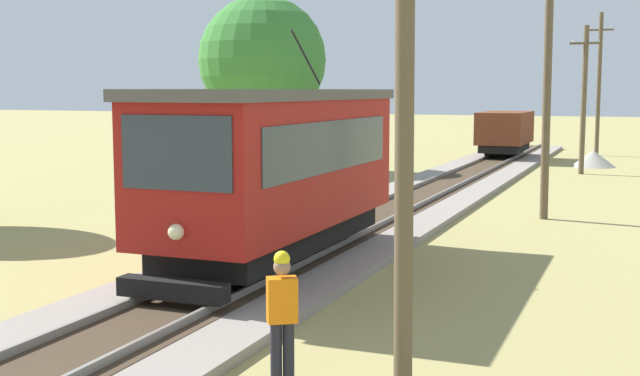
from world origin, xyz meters
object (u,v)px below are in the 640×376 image
utility_pole_mid (547,78)px  freight_car (505,132)px  red_tram (277,167)px  utility_pole_distant (599,83)px  utility_pole_near_tram (404,127)px  utility_pole_far (584,98)px  gravel_pile (593,159)px  tree_left_near (263,60)px  track_worker (282,312)px

utility_pole_mid → freight_car: bearing=102.2°
red_tram → utility_pole_distant: size_ratio=1.04×
utility_pole_near_tram → utility_pole_distant: bearing=90.0°
red_tram → utility_pole_far: (4.47, 23.55, 1.25)m
freight_car → utility_pole_near_tram: 35.98m
utility_pole_far → gravel_pile: size_ratio=3.08×
tree_left_near → utility_pole_far: bearing=16.5°
utility_pole_near_tram → utility_pole_far: size_ratio=0.97×
utility_pole_near_tram → utility_pole_far: (0.00, 29.51, 0.10)m
utility_pole_far → track_worker: bearing=-92.8°
red_tram → gravel_pile: (4.75, 27.30, -1.78)m
red_tram → freight_car: bearing=90.0°
utility_pole_near_tram → utility_pole_mid: utility_pole_mid is taller
utility_pole_mid → utility_pole_far: bearing=90.0°
utility_pole_mid → gravel_pile: size_ratio=3.71×
red_tram → tree_left_near: tree_left_near is taller
utility_pole_mid → utility_pole_distant: 25.73m
utility_pole_near_tram → track_worker: 2.81m
gravel_pile → tree_left_near: bearing=-151.1°
track_worker → tree_left_near: bearing=-6.3°
red_tram → utility_pole_distant: 35.13m
track_worker → tree_left_near: (-12.62, 25.79, 4.20)m
red_tram → utility_pole_near_tram: (4.47, -5.96, 1.15)m
freight_car → utility_pole_distant: size_ratio=0.63×
utility_pole_near_tram → utility_pole_mid: size_ratio=0.80×
utility_pole_near_tram → gravel_pile: utility_pole_near_tram is taller
freight_car → utility_pole_near_tram: (4.47, -35.66, 1.79)m
red_tram → tree_left_near: size_ratio=1.05×
red_tram → tree_left_near: (-9.61, 19.37, 2.99)m
red_tram → utility_pole_near_tram: size_ratio=1.31×
gravel_pile → track_worker: track_worker is taller
utility_pole_far → utility_pole_near_tram: bearing=-90.0°
tree_left_near → utility_pole_distant: bearing=47.6°
red_tram → tree_left_near: 21.83m
freight_car → utility_pole_distant: 7.27m
gravel_pile → utility_pole_distant: bearing=92.2°
red_tram → utility_pole_distant: (4.47, 34.78, 2.01)m
freight_car → utility_pole_mid: size_ratio=0.64×
utility_pole_far → gravel_pile: utility_pole_far is taller
utility_pole_near_tram → tree_left_near: bearing=119.1°
freight_car → gravel_pile: 5.45m
red_tram → freight_car: (-0.00, 29.70, -0.64)m
utility_pole_mid → utility_pole_far: (0.00, 14.50, -0.70)m
freight_car → track_worker: freight_car is taller
track_worker → freight_car: bearing=-27.6°
utility_pole_far → tree_left_near: size_ratio=0.82×
utility_pole_distant → track_worker: 41.35m
freight_car → utility_pole_near_tram: size_ratio=0.80×
freight_car → utility_pole_distant: (4.47, 5.08, 2.65)m
freight_car → tree_left_near: tree_left_near is taller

